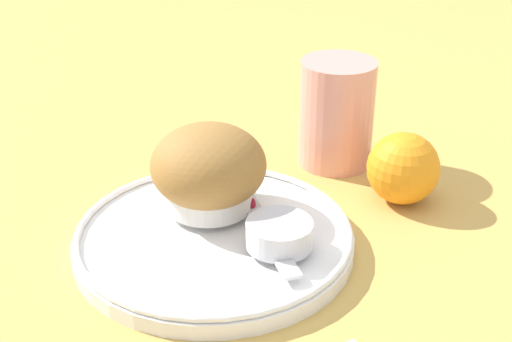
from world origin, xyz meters
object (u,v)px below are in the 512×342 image
(butter_knife, at_px, (257,216))
(orange_fruit, at_px, (406,170))
(muffin, at_px, (209,170))
(juice_glass, at_px, (336,113))

(butter_knife, relative_size, orange_fruit, 2.74)
(muffin, relative_size, juice_glass, 0.91)
(muffin, distance_m, butter_knife, 0.06)
(muffin, xyz_separation_m, orange_fruit, (0.06, 0.18, -0.02))
(butter_knife, bearing_deg, muffin, -133.23)
(butter_knife, bearing_deg, juice_glass, 133.82)
(orange_fruit, bearing_deg, butter_knife, -96.40)
(muffin, bearing_deg, orange_fruit, 72.44)
(butter_knife, relative_size, juice_glass, 1.69)
(muffin, height_order, butter_knife, muffin)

